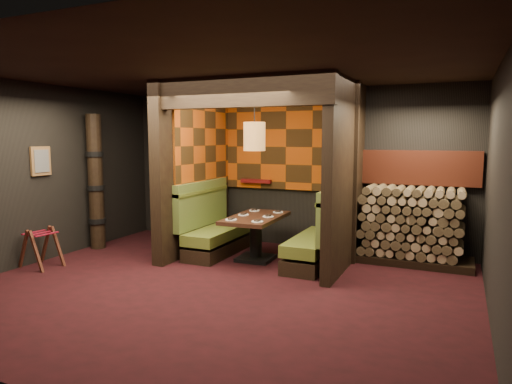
% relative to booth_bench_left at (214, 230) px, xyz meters
% --- Properties ---
extents(floor, '(6.50, 5.50, 0.02)m').
position_rel_booth_bench_left_xyz_m(floor, '(0.96, -1.65, -0.41)').
color(floor, black).
rests_on(floor, ground).
extents(ceiling, '(6.50, 5.50, 0.02)m').
position_rel_booth_bench_left_xyz_m(ceiling, '(0.96, -1.65, 2.46)').
color(ceiling, black).
rests_on(ceiling, ground).
extents(wall_back, '(6.50, 0.02, 2.85)m').
position_rel_booth_bench_left_xyz_m(wall_back, '(0.96, 1.11, 1.02)').
color(wall_back, black).
rests_on(wall_back, ground).
extents(wall_front, '(6.50, 0.02, 2.85)m').
position_rel_booth_bench_left_xyz_m(wall_front, '(0.96, -4.41, 1.02)').
color(wall_front, black).
rests_on(wall_front, ground).
extents(wall_left, '(0.02, 5.50, 2.85)m').
position_rel_booth_bench_left_xyz_m(wall_left, '(-2.30, -1.65, 1.02)').
color(wall_left, black).
rests_on(wall_left, ground).
extents(wall_right, '(0.02, 5.50, 2.85)m').
position_rel_booth_bench_left_xyz_m(wall_right, '(4.22, -1.65, 1.02)').
color(wall_right, black).
rests_on(wall_right, ground).
extents(partition_left, '(0.20, 2.20, 2.85)m').
position_rel_booth_bench_left_xyz_m(partition_left, '(-0.39, -0.00, 1.02)').
color(partition_left, black).
rests_on(partition_left, floor).
extents(partition_right, '(0.15, 2.10, 2.85)m').
position_rel_booth_bench_left_xyz_m(partition_right, '(2.26, 0.05, 1.02)').
color(partition_right, black).
rests_on(partition_right, floor).
extents(header_beam, '(2.85, 0.18, 0.44)m').
position_rel_booth_bench_left_xyz_m(header_beam, '(0.94, -0.95, 2.23)').
color(header_beam, black).
rests_on(header_beam, partition_left).
extents(tapa_back_panel, '(2.40, 0.06, 1.55)m').
position_rel_booth_bench_left_xyz_m(tapa_back_panel, '(0.94, 1.06, 1.42)').
color(tapa_back_panel, '#AF440A').
rests_on(tapa_back_panel, wall_back).
extents(tapa_side_panel, '(0.04, 1.85, 1.45)m').
position_rel_booth_bench_left_xyz_m(tapa_side_panel, '(-0.27, 0.17, 1.45)').
color(tapa_side_panel, '#AF440A').
rests_on(tapa_side_panel, partition_left).
extents(lacquer_shelf, '(0.60, 0.12, 0.07)m').
position_rel_booth_bench_left_xyz_m(lacquer_shelf, '(0.36, 1.00, 0.78)').
color(lacquer_shelf, '#620F10').
rests_on(lacquer_shelf, wall_back).
extents(booth_bench_left, '(0.68, 1.60, 1.14)m').
position_rel_booth_bench_left_xyz_m(booth_bench_left, '(0.00, 0.00, 0.00)').
color(booth_bench_left, black).
rests_on(booth_bench_left, floor).
extents(booth_bench_right, '(0.68, 1.60, 1.14)m').
position_rel_booth_bench_left_xyz_m(booth_bench_right, '(1.89, 0.00, 0.00)').
color(booth_bench_right, black).
rests_on(booth_bench_right, floor).
extents(dining_table, '(0.80, 1.41, 0.73)m').
position_rel_booth_bench_left_xyz_m(dining_table, '(0.86, -0.13, 0.09)').
color(dining_table, black).
rests_on(dining_table, floor).
extents(place_settings, '(0.65, 1.14, 0.03)m').
position_rel_booth_bench_left_xyz_m(place_settings, '(0.86, -0.13, 0.34)').
color(place_settings, white).
rests_on(place_settings, dining_table).
extents(pendant_lamp, '(0.35, 0.35, 1.07)m').
position_rel_booth_bench_left_xyz_m(pendant_lamp, '(0.86, -0.18, 1.61)').
color(pendant_lamp, '#9D6931').
rests_on(pendant_lamp, ceiling).
extents(framed_picture, '(0.05, 0.36, 0.46)m').
position_rel_booth_bench_left_xyz_m(framed_picture, '(-2.25, -1.55, 1.22)').
color(framed_picture, brown).
rests_on(framed_picture, wall_left).
extents(luggage_rack, '(0.63, 0.47, 0.65)m').
position_rel_booth_bench_left_xyz_m(luggage_rack, '(-2.01, -1.85, -0.08)').
color(luggage_rack, '#472014').
rests_on(luggage_rack, floor).
extents(totem_column, '(0.31, 0.31, 2.40)m').
position_rel_booth_bench_left_xyz_m(totem_column, '(-2.09, -0.55, 0.79)').
color(totem_column, black).
rests_on(totem_column, floor).
extents(firewood_stack, '(1.73, 0.70, 1.22)m').
position_rel_booth_bench_left_xyz_m(firewood_stack, '(3.25, 0.70, 0.21)').
color(firewood_stack, black).
rests_on(firewood_stack, floor).
extents(mosaic_header, '(1.83, 0.10, 0.56)m').
position_rel_booth_bench_left_xyz_m(mosaic_header, '(3.25, 1.03, 1.10)').
color(mosaic_header, maroon).
rests_on(mosaic_header, wall_back).
extents(bay_front_post, '(0.08, 0.08, 2.85)m').
position_rel_booth_bench_left_xyz_m(bay_front_post, '(2.35, 0.31, 1.02)').
color(bay_front_post, black).
rests_on(bay_front_post, floor).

